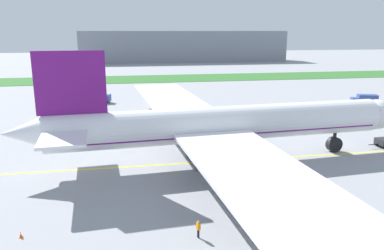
# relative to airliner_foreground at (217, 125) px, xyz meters

# --- Properties ---
(ground_plane) EXTENTS (600.00, 600.00, 0.00)m
(ground_plane) POSITION_rel_airliner_foreground_xyz_m (1.45, -2.93, -5.36)
(ground_plane) COLOR gray
(ground_plane) RESTS_ON ground
(apron_taxi_line) EXTENTS (280.00, 0.36, 0.01)m
(apron_taxi_line) POSITION_rel_airliner_foreground_xyz_m (1.45, 0.07, -5.35)
(apron_taxi_line) COLOR yellow
(apron_taxi_line) RESTS_ON ground
(grass_median_strip) EXTENTS (320.00, 24.00, 0.10)m
(grass_median_strip) POSITION_rel_airliner_foreground_xyz_m (1.45, 97.92, -5.31)
(grass_median_strip) COLOR #2D6628
(grass_median_strip) RESTS_ON ground
(airliner_foreground) EXTENTS (55.96, 90.70, 15.77)m
(airliner_foreground) POSITION_rel_airliner_foreground_xyz_m (0.00, 0.00, 0.00)
(airliner_foreground) COLOR white
(airliner_foreground) RESTS_ON ground
(ground_crew_wingwalker_port) EXTENTS (0.34, 0.57, 1.66)m
(ground_crew_wingwalker_port) POSITION_rel_airliner_foreground_xyz_m (1.81, -19.34, -4.35)
(ground_crew_wingwalker_port) COLOR black
(ground_crew_wingwalker_port) RESTS_ON ground
(ground_crew_marshaller_front) EXTENTS (0.36, 0.56, 1.66)m
(ground_crew_marshaller_front) POSITION_rel_airliner_foreground_xyz_m (-2.22, 0.66, -4.35)
(ground_crew_marshaller_front) COLOR black
(ground_crew_marshaller_front) RESTS_ON ground
(ground_crew_wingwalker_starboard) EXTENTS (0.36, 0.56, 1.66)m
(ground_crew_wingwalker_starboard) POSITION_rel_airliner_foreground_xyz_m (-6.49, -19.65, -4.35)
(ground_crew_wingwalker_starboard) COLOR black
(ground_crew_wingwalker_starboard) RESTS_ON ground
(traffic_cone_near_nose) EXTENTS (0.36, 0.36, 0.58)m
(traffic_cone_near_nose) POSITION_rel_airliner_foreground_xyz_m (-22.20, -16.77, -5.08)
(traffic_cone_near_nose) COLOR #F2590C
(traffic_cone_near_nose) RESTS_ON ground
(service_truck_baggage_loader) EXTENTS (5.66, 3.69, 2.61)m
(service_truck_baggage_loader) POSITION_rel_airliner_foreground_xyz_m (-18.66, 49.72, -3.92)
(service_truck_baggage_loader) COLOR #33478C
(service_truck_baggage_loader) RESTS_ON ground
(service_truck_fuel_bowser) EXTENTS (6.31, 3.92, 3.23)m
(service_truck_fuel_bowser) POSITION_rel_airliner_foreground_xyz_m (44.40, 31.65, -3.64)
(service_truck_fuel_bowser) COLOR #33478C
(service_truck_fuel_bowser) RESTS_ON ground
(service_truck_catering_van) EXTENTS (4.95, 3.42, 2.61)m
(service_truck_catering_van) POSITION_rel_airliner_foreground_xyz_m (-27.30, 32.43, -3.92)
(service_truck_catering_van) COLOR yellow
(service_truck_catering_van) RESTS_ON ground
(terminal_building) EXTENTS (121.20, 20.00, 18.00)m
(terminal_building) POSITION_rel_airliner_foreground_xyz_m (24.33, 179.56, 3.64)
(terminal_building) COLOR gray
(terminal_building) RESTS_ON ground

